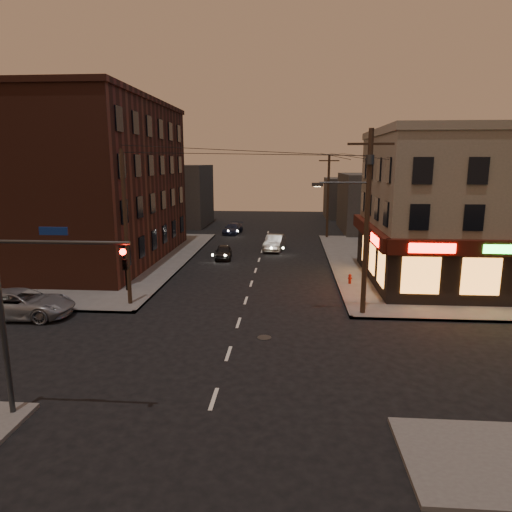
# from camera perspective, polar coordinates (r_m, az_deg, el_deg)

# --- Properties ---
(ground) EXTENTS (120.00, 120.00, 0.00)m
(ground) POSITION_cam_1_polar(r_m,az_deg,el_deg) (20.95, -3.46, -12.08)
(ground) COLOR black
(ground) RESTS_ON ground
(sidewalk_ne) EXTENTS (24.00, 28.00, 0.15)m
(sidewalk_ne) POSITION_cam_1_polar(r_m,az_deg,el_deg) (41.80, 25.72, -1.02)
(sidewalk_ne) COLOR #514F4C
(sidewalk_ne) RESTS_ON ground
(sidewalk_nw) EXTENTS (24.00, 28.00, 0.15)m
(sidewalk_nw) POSITION_cam_1_polar(r_m,az_deg,el_deg) (44.04, -23.77, -0.25)
(sidewalk_nw) COLOR #514F4C
(sidewalk_nw) RESTS_ON ground
(pizza_building) EXTENTS (15.85, 12.85, 10.50)m
(pizza_building) POSITION_cam_1_polar(r_m,az_deg,el_deg) (35.15, 26.58, 5.43)
(pizza_building) COLOR gray
(pizza_building) RESTS_ON sidewalk_ne
(brick_apartment) EXTENTS (12.00, 20.00, 13.00)m
(brick_apartment) POSITION_cam_1_polar(r_m,az_deg,el_deg) (41.72, -20.23, 8.54)
(brick_apartment) COLOR #492217
(brick_apartment) RESTS_ON sidewalk_nw
(bg_building_ne_a) EXTENTS (10.00, 12.00, 7.00)m
(bg_building_ne_a) POSITION_cam_1_polar(r_m,az_deg,el_deg) (58.31, 15.60, 6.42)
(bg_building_ne_a) COLOR #3F3D3A
(bg_building_ne_a) RESTS_ON ground
(bg_building_nw) EXTENTS (9.00, 10.00, 8.00)m
(bg_building_nw) POSITION_cam_1_polar(r_m,az_deg,el_deg) (63.12, -10.16, 7.49)
(bg_building_nw) COLOR #3F3D3A
(bg_building_nw) RESTS_ON ground
(bg_building_ne_b) EXTENTS (8.00, 8.00, 6.00)m
(bg_building_ne_b) POSITION_cam_1_polar(r_m,az_deg,el_deg) (71.80, 11.86, 7.12)
(bg_building_ne_b) COLOR #3F3D3A
(bg_building_ne_b) RESTS_ON ground
(utility_pole_main) EXTENTS (4.20, 0.44, 10.00)m
(utility_pole_main) POSITION_cam_1_polar(r_m,az_deg,el_deg) (25.25, 13.49, 5.29)
(utility_pole_main) COLOR #382619
(utility_pole_main) RESTS_ON sidewalk_ne
(utility_pole_far) EXTENTS (0.26, 0.26, 9.00)m
(utility_pole_far) POSITION_cam_1_polar(r_m,az_deg,el_deg) (51.29, 8.99, 7.33)
(utility_pole_far) COLOR #382619
(utility_pole_far) RESTS_ON sidewalk_ne
(utility_pole_west) EXTENTS (0.24, 0.24, 9.00)m
(utility_pole_west) POSITION_cam_1_polar(r_m,az_deg,el_deg) (27.45, -15.95, 3.32)
(utility_pole_west) COLOR #382619
(utility_pole_west) RESTS_ON sidewalk_nw
(traffic_signal) EXTENTS (4.49, 0.32, 6.47)m
(traffic_signal) POSITION_cam_1_polar(r_m,az_deg,el_deg) (16.29, -26.37, -4.80)
(traffic_signal) COLOR #333538
(traffic_signal) RESTS_ON ground
(suv_cross) EXTENTS (5.72, 2.82, 1.56)m
(suv_cross) POSITION_cam_1_polar(r_m,az_deg,el_deg) (28.34, -27.29, -5.32)
(suv_cross) COLOR gray
(suv_cross) RESTS_ON ground
(sedan_near) EXTENTS (1.71, 3.62, 1.20)m
(sedan_near) POSITION_cam_1_polar(r_m,az_deg,el_deg) (40.49, -4.10, 0.51)
(sedan_near) COLOR black
(sedan_near) RESTS_ON ground
(sedan_mid) EXTENTS (2.18, 4.71, 1.50)m
(sedan_mid) POSITION_cam_1_polar(r_m,az_deg,el_deg) (44.22, 2.34, 1.68)
(sedan_mid) COLOR gray
(sedan_mid) RESTS_ON ground
(sedan_far) EXTENTS (2.29, 4.45, 1.23)m
(sedan_far) POSITION_cam_1_polar(r_m,az_deg,el_deg) (54.52, -2.93, 3.44)
(sedan_far) COLOR #1C2339
(sedan_far) RESTS_ON ground
(fire_hydrant) EXTENTS (0.29, 0.29, 0.68)m
(fire_hydrant) POSITION_cam_1_polar(r_m,az_deg,el_deg) (32.27, 11.66, -2.75)
(fire_hydrant) COLOR maroon
(fire_hydrant) RESTS_ON sidewalk_ne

